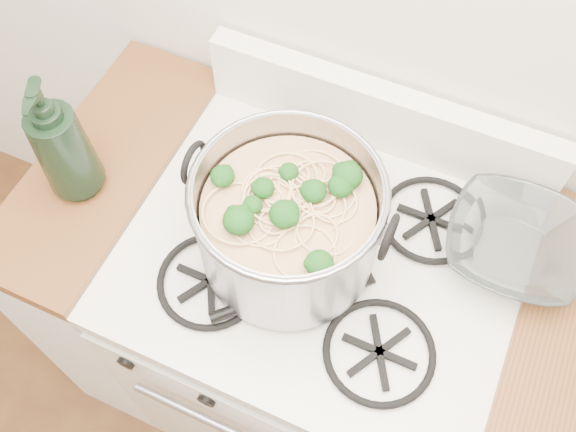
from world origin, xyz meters
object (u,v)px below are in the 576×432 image
at_px(gas_range, 314,335).
at_px(bottle, 59,140).
at_px(glass_bowl, 512,248).
at_px(stock_pot, 288,224).
at_px(spatula, 339,271).

xyz_separation_m(gas_range, bottle, (-0.51, -0.06, 0.63)).
distance_m(gas_range, bottle, 0.81).
xyz_separation_m(gas_range, glass_bowl, (0.33, 0.14, 0.50)).
bearing_deg(stock_pot, spatula, -2.63).
bearing_deg(gas_range, glass_bowl, 22.99).
distance_m(gas_range, glass_bowl, 0.62).
height_order(stock_pot, spatula, stock_pot).
distance_m(glass_bowl, bottle, 0.88).
distance_m(gas_range, spatula, 0.50).
bearing_deg(gas_range, bottle, -172.79).
height_order(spatula, glass_bowl, glass_bowl).
distance_m(gas_range, stock_pot, 0.60).
bearing_deg(glass_bowl, stock_pot, -156.10).
xyz_separation_m(spatula, glass_bowl, (0.28, 0.18, 0.00)).
height_order(gas_range, bottle, bottle).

